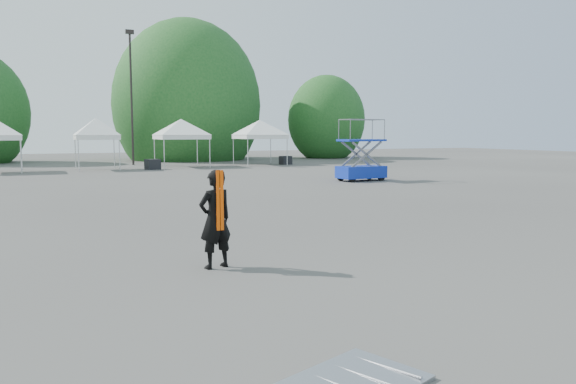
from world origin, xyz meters
name	(u,v)px	position (x,y,z in m)	size (l,w,h in m)	color
ground	(252,249)	(0.00, 0.00, 0.00)	(120.00, 120.00, 0.00)	#474442
light_pole_east	(131,90)	(3.00, 32.00, 5.52)	(0.60, 0.25, 9.80)	black
tree_mid_e	(187,105)	(9.00, 39.00, 4.84)	(5.12, 5.12, 7.79)	#382314
tree_far_e	(326,120)	(22.00, 37.00, 3.63)	(3.84, 3.84, 5.84)	#382314
tent_e	(96,122)	(-0.02, 27.41, 3.06)	(3.74, 3.74, 3.88)	silver
tent_f	(181,123)	(5.67, 28.14, 3.06)	(4.70, 4.70, 3.88)	silver
tent_g	(260,124)	(11.71, 28.54, 3.06)	(4.66, 4.66, 3.88)	silver
man	(215,219)	(-1.15, -1.25, 0.87)	(0.72, 0.56, 1.73)	black
scissor_lift	(361,150)	(10.87, 13.08, 1.53)	(2.42, 1.34, 3.03)	#0C389D
crate_mid	(153,164)	(3.24, 26.08, 0.34)	(0.87, 0.67, 0.67)	black
crate_east	(286,160)	(13.56, 27.93, 0.32)	(0.82, 0.63, 0.63)	black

